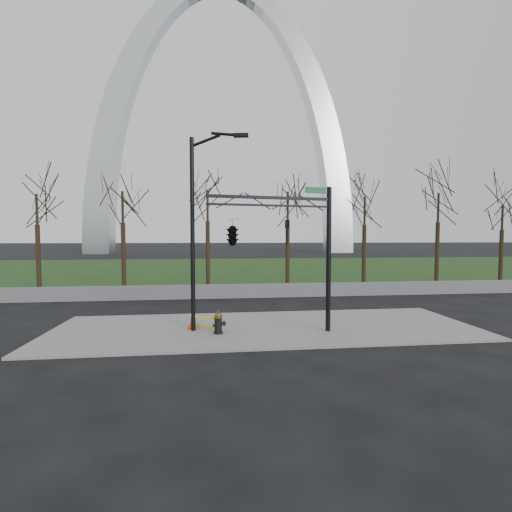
{
  "coord_description": "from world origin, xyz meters",
  "views": [
    {
      "loc": [
        -2.19,
        -15.07,
        3.96
      ],
      "look_at": [
        -0.19,
        2.0,
        3.06
      ],
      "focal_mm": 24.94,
      "sensor_mm": 36.0,
      "label": 1
    }
  ],
  "objects": [
    {
      "name": "caution_tape",
      "position": [
        -2.58,
        -0.49,
        0.49
      ],
      "size": [
        1.07,
        0.94,
        0.46
      ],
      "color": "yellow",
      "rests_on": "ground"
    },
    {
      "name": "sidewalk",
      "position": [
        0.0,
        0.0,
        0.05
      ],
      "size": [
        18.0,
        6.0,
        0.1
      ],
      "primitive_type": "cube",
      "color": "gray",
      "rests_on": "ground"
    },
    {
      "name": "fire_hydrant",
      "position": [
        -2.05,
        -0.88,
        0.52
      ],
      "size": [
        0.56,
        0.38,
        0.9
      ],
      "rotation": [
        0.0,
        0.0,
        0.36
      ],
      "color": "black",
      "rests_on": "sidewalk"
    },
    {
      "name": "ground",
      "position": [
        0.0,
        0.0,
        0.0
      ],
      "size": [
        500.0,
        500.0,
        0.0
      ],
      "primitive_type": "plane",
      "color": "black",
      "rests_on": "ground"
    },
    {
      "name": "grass_strip",
      "position": [
        0.0,
        30.0,
        0.03
      ],
      "size": [
        120.0,
        40.0,
        0.06
      ],
      "primitive_type": "cube",
      "color": "#193613",
      "rests_on": "ground"
    },
    {
      "name": "traffic_signal_mast",
      "position": [
        -0.76,
        -1.46,
        4.15
      ],
      "size": [
        5.06,
        2.53,
        6.0
      ],
      "rotation": [
        0.0,
        0.0,
        0.14
      ],
      "color": "black",
      "rests_on": "ground"
    },
    {
      "name": "guardrail",
      "position": [
        0.0,
        8.0,
        0.45
      ],
      "size": [
        60.0,
        0.3,
        0.9
      ],
      "primitive_type": "cube",
      "color": "#59595B",
      "rests_on": "ground"
    },
    {
      "name": "gateway_arch",
      "position": [
        0.0,
        75.0,
        32.5
      ],
      "size": [
        66.0,
        6.0,
        65.0
      ],
      "primitive_type": null,
      "color": "silver",
      "rests_on": "ground"
    },
    {
      "name": "tree_row",
      "position": [
        0.36,
        12.0,
        4.16
      ],
      "size": [
        46.72,
        4.0,
        8.32
      ],
      "color": "black",
      "rests_on": "ground"
    },
    {
      "name": "street_light",
      "position": [
        -2.86,
        -0.33,
        4.69
      ],
      "size": [
        2.38,
        0.58,
        8.21
      ],
      "rotation": [
        0.0,
        0.0,
        -0.17
      ],
      "color": "black",
      "rests_on": "ground"
    },
    {
      "name": "traffic_cone",
      "position": [
        -3.13,
        0.06,
        0.49
      ],
      "size": [
        0.48,
        0.48,
        0.79
      ],
      "rotation": [
        0.0,
        0.0,
        -0.21
      ],
      "color": "red",
      "rests_on": "sidewalk"
    }
  ]
}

